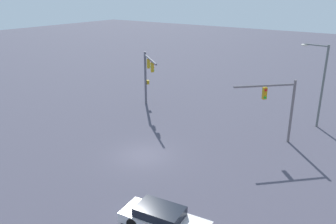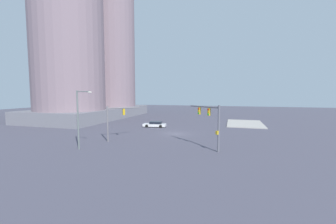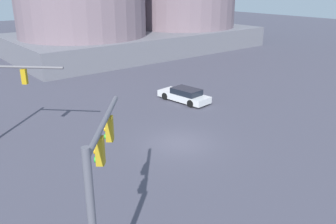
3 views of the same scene
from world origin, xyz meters
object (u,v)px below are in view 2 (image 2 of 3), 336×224
at_px(traffic_signal_opposite_side, 115,117).
at_px(sedan_car_approaching, 155,124).
at_px(traffic_signal_near_corner, 211,119).
at_px(streetlamp_curved_arm, 80,115).

bearing_deg(traffic_signal_opposite_side, sedan_car_approaching, 40.36).
relative_size(traffic_signal_near_corner, streetlamp_curved_arm, 0.76).
relative_size(traffic_signal_near_corner, sedan_car_approaching, 1.15).
bearing_deg(streetlamp_curved_arm, sedan_car_approaching, 89.87).
relative_size(traffic_signal_opposite_side, sedan_car_approaching, 1.06).
bearing_deg(streetlamp_curved_arm, traffic_signal_opposite_side, 81.94).
xyz_separation_m(traffic_signal_near_corner, sedan_car_approaching, (15.38, 13.26, -3.36)).
xyz_separation_m(traffic_signal_near_corner, traffic_signal_opposite_side, (1.21, 14.33, -0.32)).
bearing_deg(sedan_car_approaching, traffic_signal_opposite_side, 78.43).
bearing_deg(streetlamp_curved_arm, traffic_signal_near_corner, 23.77).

